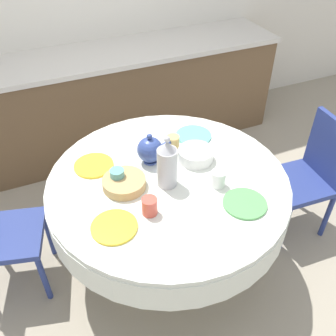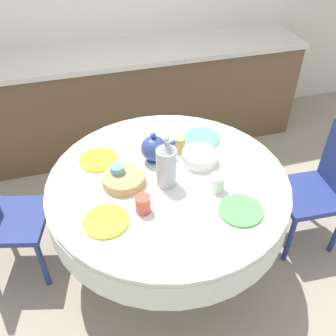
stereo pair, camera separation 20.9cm
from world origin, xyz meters
name	(u,v)px [view 2 (the right image)]	position (x,y,z in m)	size (l,w,h in m)	color
ground_plane	(168,258)	(0.00, 0.00, 0.00)	(12.00, 12.00, 0.00)	#9E937F
kitchen_counter	(123,99)	(0.00, 1.48, 0.46)	(3.24, 0.64, 0.92)	brown
dining_table	(168,194)	(0.00, 0.00, 0.62)	(1.40, 1.40, 0.74)	brown
chair_left	(321,185)	(1.04, -0.07, 0.49)	(0.43, 0.43, 0.89)	navy
plate_near_left	(106,221)	(-0.39, -0.23, 0.75)	(0.23, 0.23, 0.01)	yellow
cup_near_left	(143,204)	(-0.19, -0.21, 0.79)	(0.08, 0.08, 0.10)	#CC4C3D
plate_near_right	(241,210)	(0.29, -0.35, 0.75)	(0.23, 0.23, 0.01)	#5BA85B
cup_near_right	(217,183)	(0.23, -0.16, 0.79)	(0.08, 0.08, 0.10)	white
plate_far_left	(98,160)	(-0.36, 0.28, 0.75)	(0.23, 0.23, 0.01)	yellow
cup_far_left	(118,173)	(-0.27, 0.07, 0.79)	(0.08, 0.08, 0.10)	#5BA39E
plate_far_right	(202,138)	(0.32, 0.32, 0.75)	(0.23, 0.23, 0.01)	#60BCB7
cup_far_right	(179,144)	(0.14, 0.25, 0.79)	(0.08, 0.08, 0.10)	#DBB766
coffee_carafe	(166,164)	(-0.02, -0.04, 0.88)	(0.11, 0.11, 0.32)	#B2B2B7
teapot	(154,148)	(-0.03, 0.19, 0.83)	(0.21, 0.15, 0.20)	#33478E
bread_basket	(124,179)	(-0.25, 0.04, 0.77)	(0.24, 0.24, 0.06)	tan
fruit_bowl	(199,157)	(0.23, 0.10, 0.78)	(0.21, 0.21, 0.07)	silver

